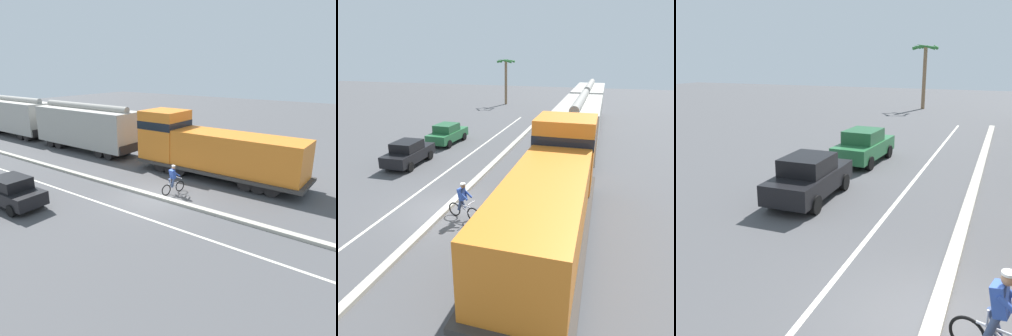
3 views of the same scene
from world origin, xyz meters
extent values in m
plane|color=#4C4C4F|center=(0.00, 0.00, 0.00)|extent=(120.00, 120.00, 0.00)
cube|color=#B2AD9E|center=(0.00, 6.00, 0.08)|extent=(0.36, 36.00, 0.16)
cube|color=silver|center=(-2.40, 6.00, 0.00)|extent=(0.14, 36.00, 0.01)
cube|color=black|center=(-5.41, 5.47, 0.67)|extent=(1.79, 4.24, 0.70)
cube|color=black|center=(-5.40, 5.32, 1.32)|extent=(1.54, 1.93, 0.60)
cube|color=#1E232D|center=(-5.43, 6.32, 1.27)|extent=(1.43, 0.15, 0.51)
cylinder|color=black|center=(-6.24, 6.76, 0.32)|extent=(0.23, 0.64, 0.64)
cylinder|color=black|center=(-4.63, 6.79, 0.32)|extent=(0.23, 0.64, 0.64)
cylinder|color=black|center=(-6.19, 4.15, 0.32)|extent=(0.23, 0.64, 0.64)
cylinder|color=black|center=(-4.57, 4.19, 0.32)|extent=(0.23, 0.64, 0.64)
cube|color=#286B3D|center=(-5.37, 11.15, 0.67)|extent=(1.90, 4.28, 0.70)
cube|color=#225B34|center=(-5.37, 11.00, 1.32)|extent=(1.59, 1.97, 0.60)
cube|color=#1E232D|center=(-5.33, 12.00, 1.27)|extent=(1.43, 0.19, 0.51)
cylinder|color=black|center=(-6.11, 12.49, 0.32)|extent=(0.25, 0.65, 0.64)
cylinder|color=black|center=(-4.50, 12.41, 0.32)|extent=(0.25, 0.65, 0.64)
cylinder|color=black|center=(-6.24, 9.89, 0.32)|extent=(0.25, 0.65, 0.64)
cylinder|color=black|center=(-4.62, 9.81, 0.32)|extent=(0.25, 0.65, 0.64)
torus|color=black|center=(0.63, -0.37, 0.33)|extent=(0.65, 0.22, 0.66)
cylinder|color=silver|center=(1.14, -0.50, 0.63)|extent=(0.78, 0.24, 0.05)
cylinder|color=silver|center=(0.93, -0.45, 0.78)|extent=(0.04, 0.04, 0.30)
cylinder|color=#38476B|center=(1.05, -0.37, 0.68)|extent=(0.33, 0.21, 0.52)
cylinder|color=#38476B|center=(1.00, -0.57, 0.68)|extent=(0.29, 0.20, 0.52)
cube|color=#2D4CA5|center=(1.09, -0.49, 1.20)|extent=(0.40, 0.41, 0.57)
sphere|color=#9E7051|center=(1.16, -0.50, 1.59)|extent=(0.22, 0.22, 0.22)
cylinder|color=white|center=(1.16, -0.50, 1.69)|extent=(0.22, 0.22, 0.05)
cylinder|color=#2D4CA5|center=(1.25, -0.69, 1.20)|extent=(0.47, 0.20, 0.36)
cylinder|color=#846647|center=(-6.99, 33.20, 2.97)|extent=(0.36, 0.36, 5.95)
cone|color=#2D7033|center=(-6.09, 33.18, 6.00)|extent=(0.36, 1.83, 0.57)
cone|color=#2D7033|center=(-6.72, 34.06, 6.00)|extent=(1.82, 0.83, 0.32)
cone|color=#2D7033|center=(-7.60, 33.86, 6.00)|extent=(1.56, 1.48, 0.65)
cone|color=#2D7033|center=(-7.76, 32.74, 6.00)|extent=(1.21, 1.72, 0.48)
cone|color=#2D7033|center=(-6.81, 32.32, 6.00)|extent=(1.85, 0.67, 0.68)
camera|label=1|loc=(-13.58, -10.90, 7.14)|focal=35.00mm
camera|label=2|loc=(6.76, -12.62, 7.11)|focal=35.00mm
camera|label=3|loc=(0.87, -6.50, 4.91)|focal=42.00mm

